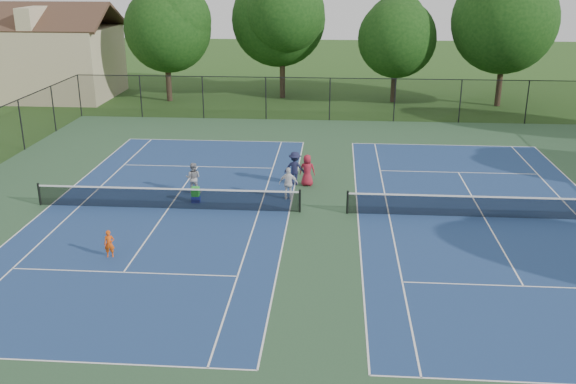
# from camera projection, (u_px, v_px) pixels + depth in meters

# --- Properties ---
(ground) EXTENTS (140.00, 140.00, 0.00)m
(ground) POSITION_uv_depth(u_px,v_px,m) (323.00, 213.00, 28.44)
(ground) COLOR #234716
(ground) RESTS_ON ground
(court_pad) EXTENTS (36.00, 36.00, 0.01)m
(court_pad) POSITION_uv_depth(u_px,v_px,m) (323.00, 213.00, 28.44)
(court_pad) COLOR #2B4C30
(court_pad) RESTS_ON ground
(tennis_court_left) EXTENTS (12.00, 23.83, 1.07)m
(tennis_court_left) POSITION_uv_depth(u_px,v_px,m) (168.00, 207.00, 28.91)
(tennis_court_left) COLOR navy
(tennis_court_left) RESTS_ON ground
(tennis_court_right) EXTENTS (12.00, 23.83, 1.07)m
(tennis_court_right) POSITION_uv_depth(u_px,v_px,m) (484.00, 215.00, 27.91)
(tennis_court_right) COLOR navy
(tennis_court_right) RESTS_ON ground
(perimeter_fence) EXTENTS (36.08, 36.08, 3.02)m
(perimeter_fence) POSITION_uv_depth(u_px,v_px,m) (324.00, 179.00, 27.91)
(perimeter_fence) COLOR black
(perimeter_fence) RESTS_ON ground
(tree_back_a) EXTENTS (6.80, 6.80, 9.15)m
(tree_back_a) POSITION_uv_depth(u_px,v_px,m) (165.00, 24.00, 49.90)
(tree_back_a) COLOR #2D2116
(tree_back_a) RESTS_ON ground
(tree_back_b) EXTENTS (7.60, 7.60, 10.03)m
(tree_back_b) POSITION_uv_depth(u_px,v_px,m) (282.00, 15.00, 50.95)
(tree_back_b) COLOR #2D2116
(tree_back_b) RESTS_ON ground
(tree_back_c) EXTENTS (6.00, 6.00, 8.40)m
(tree_back_c) POSITION_uv_depth(u_px,v_px,m) (397.00, 32.00, 49.75)
(tree_back_c) COLOR #2D2116
(tree_back_c) RESTS_ON ground
(tree_back_d) EXTENTS (7.80, 7.80, 10.37)m
(tree_back_d) POSITION_uv_depth(u_px,v_px,m) (507.00, 16.00, 47.79)
(tree_back_d) COLOR #2D2116
(tree_back_d) RESTS_ON ground
(clapboard_house) EXTENTS (10.80, 8.10, 7.65)m
(clapboard_house) POSITION_uv_depth(u_px,v_px,m) (51.00, 59.00, 52.53)
(clapboard_house) COLOR tan
(clapboard_house) RESTS_ON ground
(child_player) EXTENTS (0.43, 0.33, 1.06)m
(child_player) POSITION_uv_depth(u_px,v_px,m) (109.00, 244.00, 23.99)
(child_player) COLOR #E34D0F
(child_player) RESTS_ON ground
(instructor) EXTENTS (0.75, 0.59, 1.51)m
(instructor) POSITION_uv_depth(u_px,v_px,m) (193.00, 178.00, 30.70)
(instructor) COLOR gray
(instructor) RESTS_ON ground
(bystander_a) EXTENTS (0.92, 0.41, 1.55)m
(bystander_a) POSITION_uv_depth(u_px,v_px,m) (289.00, 183.00, 29.87)
(bystander_a) COLOR silver
(bystander_a) RESTS_ON ground
(bystander_b) EXTENTS (1.19, 0.83, 1.69)m
(bystander_b) POSITION_uv_depth(u_px,v_px,m) (295.00, 168.00, 31.86)
(bystander_b) COLOR #1B1D3C
(bystander_b) RESTS_ON ground
(bystander_c) EXTENTS (0.78, 0.51, 1.59)m
(bystander_c) POSITION_uv_depth(u_px,v_px,m) (307.00, 170.00, 31.72)
(bystander_c) COLOR maroon
(bystander_c) RESTS_ON ground
(ball_crate) EXTENTS (0.42, 0.32, 0.31)m
(ball_crate) POSITION_uv_depth(u_px,v_px,m) (196.00, 199.00, 29.66)
(ball_crate) COLOR navy
(ball_crate) RESTS_ON ground
(ball_hopper) EXTENTS (0.36, 0.30, 0.43)m
(ball_hopper) POSITION_uv_depth(u_px,v_px,m) (195.00, 192.00, 29.54)
(ball_hopper) COLOR green
(ball_hopper) RESTS_ON ball_crate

